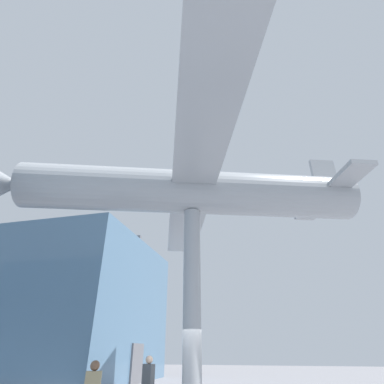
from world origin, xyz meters
The scene contains 4 objects.
glass_pavilion_right centered at (10.22, 13.86, 4.65)m, with size 11.95×15.48×9.89m.
support_pylon_central centered at (0.00, 0.00, 3.40)m, with size 0.63×0.63×6.80m.
suspended_airplane centered at (-0.10, 0.30, 7.72)m, with size 15.98×15.08×2.80m.
visitor_second centered at (0.75, 1.73, 0.99)m, with size 0.35×0.45×1.72m.
Camera 1 is at (-10.68, -2.55, 1.87)m, focal length 28.00 mm.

